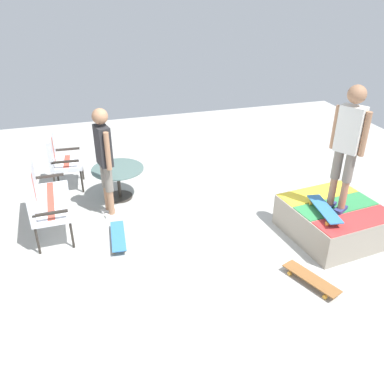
# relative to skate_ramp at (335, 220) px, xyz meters

# --- Properties ---
(ground_plane) EXTENTS (12.00, 12.00, 0.10)m
(ground_plane) POSITION_rel_skate_ramp_xyz_m (0.51, 2.00, -0.31)
(ground_plane) COLOR #A8A8A3
(skate_ramp) EXTENTS (1.49, 2.09, 0.51)m
(skate_ramp) POSITION_rel_skate_ramp_xyz_m (0.00, 0.00, 0.00)
(skate_ramp) COLOR gray
(skate_ramp) RESTS_ON ground_plane
(patio_bench) EXTENTS (1.27, 0.59, 1.02)m
(patio_bench) POSITION_rel_skate_ramp_xyz_m (1.34, 4.20, 0.36)
(patio_bench) COLOR #2D2823
(patio_bench) RESTS_ON ground_plane
(patio_chair_near_house) EXTENTS (0.66, 0.59, 1.02)m
(patio_chair_near_house) POSITION_rel_skate_ramp_xyz_m (2.77, 3.93, 0.36)
(patio_chair_near_house) COLOR #2D2823
(patio_chair_near_house) RESTS_ON ground_plane
(patio_table) EXTENTS (0.90, 0.90, 0.57)m
(patio_table) POSITION_rel_skate_ramp_xyz_m (2.08, 2.98, 0.15)
(patio_table) COLOR #2D2823
(patio_table) RESTS_ON ground_plane
(person_watching) EXTENTS (0.47, 0.30, 1.80)m
(person_watching) POSITION_rel_skate_ramp_xyz_m (1.57, 3.21, 0.81)
(person_watching) COLOR silver
(person_watching) RESTS_ON ground_plane
(person_skater) EXTENTS (0.42, 0.35, 1.80)m
(person_skater) POSITION_rel_skate_ramp_xyz_m (-0.08, 0.11, 1.32)
(person_skater) COLOR navy
(person_skater) RESTS_ON skate_ramp
(skateboard_by_bench) EXTENTS (0.81, 0.26, 0.10)m
(skateboard_by_bench) POSITION_rel_skate_ramp_xyz_m (0.74, 3.18, -0.17)
(skateboard_by_bench) COLOR #3372B2
(skateboard_by_bench) RESTS_ON ground_plane
(skateboard_spare) EXTENTS (0.82, 0.47, 0.10)m
(skateboard_spare) POSITION_rel_skate_ramp_xyz_m (-0.92, 0.93, -0.17)
(skateboard_spare) COLOR brown
(skateboard_spare) RESTS_ON ground_plane
(skateboard_on_ramp) EXTENTS (0.82, 0.31, 0.10)m
(skateboard_on_ramp) POSITION_rel_skate_ramp_xyz_m (-0.17, 0.35, 0.34)
(skateboard_on_ramp) COLOR #3372B2
(skateboard_on_ramp) RESTS_ON skate_ramp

